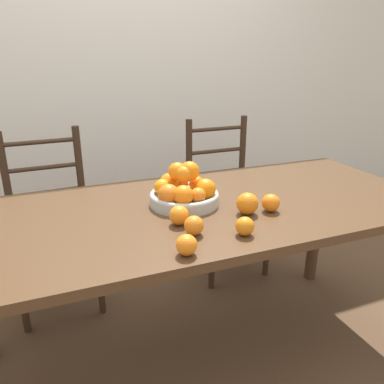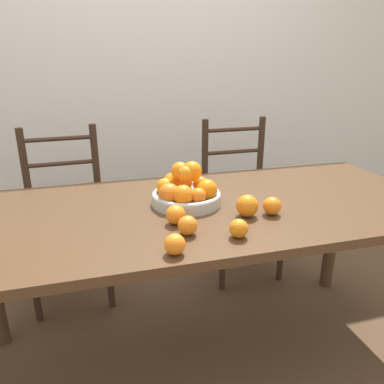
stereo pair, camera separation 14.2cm
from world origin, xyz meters
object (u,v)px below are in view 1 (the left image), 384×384
Objects in this scene: orange_loose_1 at (179,215)px; orange_loose_4 at (247,204)px; orange_loose_3 at (194,225)px; orange_loose_2 at (187,245)px; orange_loose_0 at (245,226)px; orange_loose_5 at (271,203)px; chair_right at (225,199)px; fruit_bowl at (184,191)px; chair_left at (52,225)px.

orange_loose_1 is 0.27m from orange_loose_4.
orange_loose_4 is (0.25, 0.09, 0.01)m from orange_loose_3.
orange_loose_0 is at bearing 13.03° from orange_loose_2.
orange_loose_5 is at bearing -6.67° from orange_loose_4.
chair_right reaches higher than orange_loose_3.
orange_loose_5 reaches higher than orange_loose_2.
orange_loose_5 is (0.29, -0.19, -0.02)m from fruit_bowl.
orange_loose_3 is (-0.16, 0.07, 0.00)m from orange_loose_0.
chair_right reaches higher than orange_loose_2.
chair_right reaches higher than orange_loose_5.
orange_loose_0 is at bearing -113.84° from chair_right.
fruit_bowl reaches higher than orange_loose_0.
fruit_bowl is 0.35m from orange_loose_0.
orange_loose_4 reaches higher than orange_loose_0.
orange_loose_2 is at bearing -122.68° from chair_right.
orange_loose_4 reaches higher than orange_loose_5.
fruit_bowl is 3.36× the size of orange_loose_4.
chair_left is at bearing 116.09° from orange_loose_3.
orange_loose_0 is 0.92× the size of orange_loose_5.
orange_loose_1 is 1.05× the size of orange_loose_3.
orange_loose_5 is 1.21m from chair_left.
orange_loose_3 is 0.07× the size of chair_left.
orange_loose_5 is 0.93m from chair_right.
orange_loose_4 is (0.19, -0.18, -0.01)m from fruit_bowl.
orange_loose_2 is at bearing -72.57° from chair_left.
fruit_bowl is 4.05× the size of orange_loose_5.
orange_loose_1 is 0.10m from orange_loose_3.
orange_loose_2 is 0.94× the size of orange_loose_5.
chair_right reaches higher than orange_loose_4.
chair_right is at bearing 74.59° from orange_loose_5.
fruit_bowl is at bearing 70.59° from orange_loose_2.
orange_loose_1 is at bearing 177.54° from orange_loose_5.
chair_left is at bearing 179.53° from chair_right.
orange_loose_0 is at bearing -143.53° from orange_loose_5.
fruit_bowl reaches higher than orange_loose_2.
orange_loose_5 is at bearing -105.89° from chair_right.
chair_right is (0.43, 0.99, -0.32)m from orange_loose_0.
chair_left reaches higher than orange_loose_5.
fruit_bowl is 0.28m from orange_loose_3.
fruit_bowl is at bearing 145.89° from orange_loose_5.
chair_left is (-0.61, 0.99, -0.32)m from orange_loose_0.
orange_loose_4 is at bearing -44.04° from fruit_bowl.
fruit_bowl is 0.20m from orange_loose_1.
orange_loose_2 is 1.15m from chair_left.
chair_right is at bearing 68.39° from orange_loose_4.
orange_loose_3 reaches higher than orange_loose_2.
orange_loose_4 is at bearing -52.37° from chair_left.
orange_loose_4 is 0.95m from chair_right.
orange_loose_2 is at bearing -147.47° from orange_loose_4.
orange_loose_1 is at bearing -115.55° from fruit_bowl.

